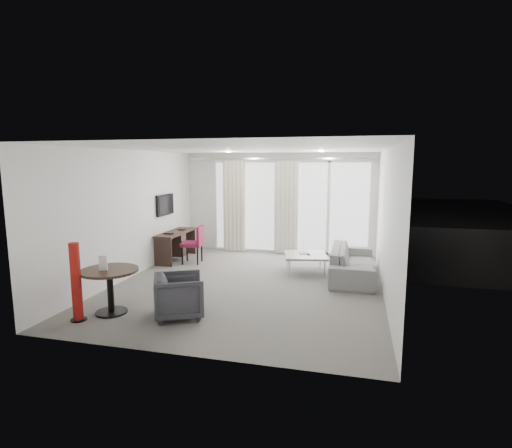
% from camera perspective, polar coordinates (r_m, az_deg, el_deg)
% --- Properties ---
extents(floor, '(5.00, 6.00, 0.00)m').
position_cam_1_polar(floor, '(7.85, -1.08, -8.61)').
color(floor, slate).
rests_on(floor, ground).
extents(ceiling, '(5.00, 6.00, 0.00)m').
position_cam_1_polar(ceiling, '(7.50, -1.13, 10.73)').
color(ceiling, white).
rests_on(ceiling, ground).
extents(wall_left, '(0.00, 6.00, 2.60)m').
position_cam_1_polar(wall_left, '(8.56, -17.49, 1.35)').
color(wall_left, silver).
rests_on(wall_left, ground).
extents(wall_right, '(0.00, 6.00, 2.60)m').
position_cam_1_polar(wall_right, '(7.32, 18.13, 0.15)').
color(wall_right, silver).
rests_on(wall_right, ground).
extents(wall_front, '(5.00, 0.00, 2.60)m').
position_cam_1_polar(wall_front, '(4.78, -10.58, -3.92)').
color(wall_front, silver).
rests_on(wall_front, ground).
extents(window_panel, '(4.00, 0.02, 2.38)m').
position_cam_1_polar(window_panel, '(10.41, 4.80, 2.39)').
color(window_panel, white).
rests_on(window_panel, ground).
extents(window_frame, '(4.10, 0.06, 2.44)m').
position_cam_1_polar(window_frame, '(10.40, 4.79, 2.39)').
color(window_frame, white).
rests_on(window_frame, ground).
extents(curtain_left, '(0.60, 0.20, 2.38)m').
position_cam_1_polar(curtain_left, '(10.58, -3.12, 2.51)').
color(curtain_left, beige).
rests_on(curtain_left, ground).
extents(curtain_right, '(0.60, 0.20, 2.38)m').
position_cam_1_polar(curtain_right, '(10.26, 4.38, 2.31)').
color(curtain_right, beige).
rests_on(curtain_right, ground).
extents(curtain_track, '(4.80, 0.04, 0.04)m').
position_cam_1_polar(curtain_track, '(10.24, 3.06, 9.32)').
color(curtain_track, '#B2B2B7').
rests_on(curtain_track, ceiling).
extents(downlight_a, '(0.12, 0.12, 0.02)m').
position_cam_1_polar(downlight_a, '(9.29, -3.95, 10.24)').
color(downlight_a, '#FFE0B2').
rests_on(downlight_a, ceiling).
extents(downlight_b, '(0.12, 0.12, 0.02)m').
position_cam_1_polar(downlight_b, '(8.87, 9.28, 10.23)').
color(downlight_b, '#FFE0B2').
rests_on(downlight_b, ceiling).
extents(desk, '(0.46, 1.46, 0.68)m').
position_cam_1_polar(desk, '(9.94, -11.35, -3.05)').
color(desk, black).
rests_on(desk, floor).
extents(tv, '(0.05, 0.80, 0.50)m').
position_cam_1_polar(tv, '(9.79, -12.85, 2.70)').
color(tv, black).
rests_on(tv, wall_left).
extents(desk_chair, '(0.53, 0.51, 0.89)m').
position_cam_1_polar(desk_chair, '(9.50, -9.13, -2.90)').
color(desk_chair, maroon).
rests_on(desk_chair, floor).
extents(round_table, '(1.16, 1.16, 0.70)m').
position_cam_1_polar(round_table, '(6.71, -20.08, -9.02)').
color(round_table, black).
rests_on(round_table, floor).
extents(menu_card, '(0.13, 0.06, 0.23)m').
position_cam_1_polar(menu_card, '(6.57, -20.98, -6.09)').
color(menu_card, white).
rests_on(menu_card, round_table).
extents(red_lamp, '(0.30, 0.30, 1.18)m').
position_cam_1_polar(red_lamp, '(6.52, -24.30, -7.58)').
color(red_lamp, maroon).
rests_on(red_lamp, floor).
extents(tub_armchair, '(0.97, 0.96, 0.66)m').
position_cam_1_polar(tub_armchair, '(6.29, -10.92, -10.03)').
color(tub_armchair, '#303035').
rests_on(tub_armchair, floor).
extents(coffee_table, '(1.05, 1.05, 0.40)m').
position_cam_1_polar(coffee_table, '(8.70, 7.07, -5.59)').
color(coffee_table, gray).
rests_on(coffee_table, floor).
extents(remote, '(0.09, 0.17, 0.02)m').
position_cam_1_polar(remote, '(8.66, 7.51, -4.56)').
color(remote, black).
rests_on(remote, coffee_table).
extents(magazine, '(0.30, 0.35, 0.02)m').
position_cam_1_polar(magazine, '(8.79, 6.86, -4.35)').
color(magazine, gray).
rests_on(magazine, coffee_table).
extents(sofa, '(0.85, 2.17, 0.63)m').
position_cam_1_polar(sofa, '(8.48, 13.63, -5.33)').
color(sofa, slate).
rests_on(sofa, floor).
extents(terrace_slab, '(5.60, 3.00, 0.12)m').
position_cam_1_polar(terrace_slab, '(12.09, 5.89, -2.80)').
color(terrace_slab, '#4D4D50').
rests_on(terrace_slab, ground).
extents(rattan_chair_a, '(0.61, 0.61, 0.82)m').
position_cam_1_polar(rattan_chair_a, '(12.15, 10.51, -0.58)').
color(rattan_chair_a, brown).
rests_on(rattan_chair_a, terrace_slab).
extents(rattan_chair_b, '(0.65, 0.65, 0.81)m').
position_cam_1_polar(rattan_chair_b, '(12.13, 15.23, -0.80)').
color(rattan_chair_b, brown).
rests_on(rattan_chair_b, terrace_slab).
extents(rattan_table, '(0.50, 0.50, 0.47)m').
position_cam_1_polar(rattan_table, '(11.07, 12.65, -2.46)').
color(rattan_table, brown).
rests_on(rattan_table, terrace_slab).
extents(balustrade, '(5.50, 0.06, 1.05)m').
position_cam_1_polar(balustrade, '(13.41, 6.81, 0.75)').
color(balustrade, '#B2B2B7').
rests_on(balustrade, terrace_slab).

